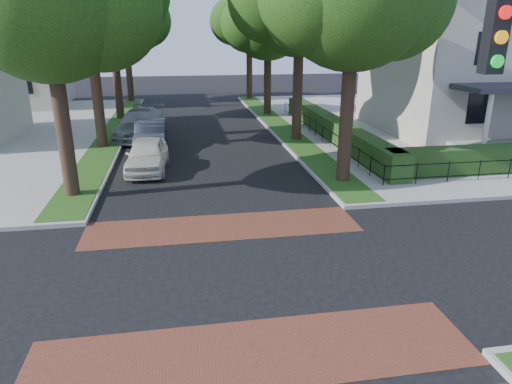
# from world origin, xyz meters

# --- Properties ---
(ground) EXTENTS (120.00, 120.00, 0.00)m
(ground) POSITION_xyz_m (0.00, 0.00, 0.00)
(ground) COLOR black
(ground) RESTS_ON ground
(sidewalk_ne) EXTENTS (30.00, 30.00, 0.15)m
(sidewalk_ne) POSITION_xyz_m (19.50, 19.00, 0.07)
(sidewalk_ne) COLOR gray
(sidewalk_ne) RESTS_ON ground
(crosswalk_far) EXTENTS (9.00, 2.20, 0.01)m
(crosswalk_far) POSITION_xyz_m (0.00, 3.20, 0.01)
(crosswalk_far) COLOR brown
(crosswalk_far) RESTS_ON ground
(crosswalk_near) EXTENTS (9.00, 2.20, 0.01)m
(crosswalk_near) POSITION_xyz_m (0.00, -3.20, 0.01)
(crosswalk_near) COLOR brown
(crosswalk_near) RESTS_ON ground
(grass_strip_ne) EXTENTS (1.60, 29.80, 0.02)m
(grass_strip_ne) POSITION_xyz_m (5.40, 19.10, 0.16)
(grass_strip_ne) COLOR #244D16
(grass_strip_ne) RESTS_ON sidewalk_ne
(grass_strip_nw) EXTENTS (1.60, 29.80, 0.02)m
(grass_strip_nw) POSITION_xyz_m (-5.40, 19.10, 0.16)
(grass_strip_nw) COLOR #244D16
(grass_strip_nw) RESTS_ON sidewalk_nw
(tree_right_far) EXTENTS (7.25, 6.23, 9.74)m
(tree_right_far) POSITION_xyz_m (5.60, 24.22, 6.91)
(tree_right_far) COLOR black
(tree_right_far) RESTS_ON sidewalk_ne
(tree_right_back) EXTENTS (7.50, 6.45, 10.20)m
(tree_right_back) POSITION_xyz_m (5.60, 33.23, 7.27)
(tree_right_back) COLOR black
(tree_right_back) RESTS_ON sidewalk_ne
(tree_left_far) EXTENTS (7.00, 6.02, 9.86)m
(tree_left_far) POSITION_xyz_m (-5.40, 24.22, 7.12)
(tree_left_far) COLOR black
(tree_left_far) RESTS_ON sidewalk_nw
(tree_left_back) EXTENTS (7.75, 6.66, 10.44)m
(tree_left_back) POSITION_xyz_m (-5.40, 33.24, 7.41)
(tree_left_back) COLOR black
(tree_left_back) RESTS_ON sidewalk_nw
(hedge_main_road) EXTENTS (1.00, 18.00, 1.20)m
(hedge_main_road) POSITION_xyz_m (7.70, 15.00, 0.75)
(hedge_main_road) COLOR #1D3B14
(hedge_main_road) RESTS_ON sidewalk_ne
(fence_main_road) EXTENTS (0.06, 18.00, 0.90)m
(fence_main_road) POSITION_xyz_m (6.90, 15.00, 0.60)
(fence_main_road) COLOR black
(fence_main_road) RESTS_ON sidewalk_ne
(house_victorian) EXTENTS (13.00, 13.05, 12.48)m
(house_victorian) POSITION_xyz_m (17.51, 15.92, 6.02)
(house_victorian) COLOR #B5B3A3
(house_victorian) RESTS_ON sidewalk_ne
(house_left_far) EXTENTS (10.00, 9.00, 10.14)m
(house_left_far) POSITION_xyz_m (-15.49, 31.99, 5.04)
(house_left_far) COLOR #B5B3A3
(house_left_far) RESTS_ON sidewalk_nw
(parked_car_front) EXTENTS (2.00, 4.49, 1.50)m
(parked_car_front) POSITION_xyz_m (-2.81, 10.36, 0.75)
(parked_car_front) COLOR silver
(parked_car_front) RESTS_ON ground
(parked_car_middle) EXTENTS (1.65, 4.65, 1.53)m
(parked_car_middle) POSITION_xyz_m (-2.83, 14.76, 0.76)
(parked_car_middle) COLOR #1D212B
(parked_car_middle) RESTS_ON ground
(parked_car_rear) EXTENTS (3.21, 6.15, 1.70)m
(parked_car_rear) POSITION_xyz_m (-3.60, 17.68, 0.85)
(parked_car_rear) COLOR gray
(parked_car_rear) RESTS_ON ground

